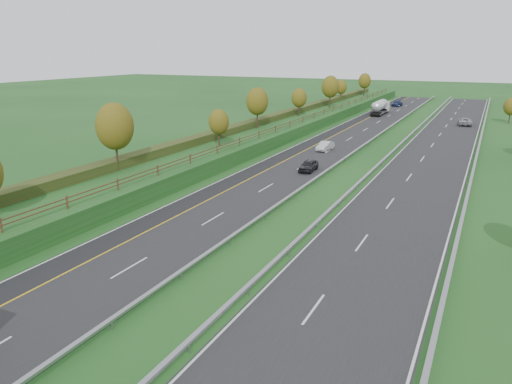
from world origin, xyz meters
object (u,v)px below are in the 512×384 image
car_dark_near (309,166)px  car_oncoming (465,121)px  road_tanker (380,107)px  car_silver_mid (325,146)px  car_small_far (397,103)px

car_dark_near → car_oncoming: 55.18m
road_tanker → car_oncoming: 22.64m
road_tanker → car_silver_mid: size_ratio=2.61×
car_dark_near → road_tanker: bearing=92.6°
road_tanker → car_oncoming: road_tanker is taller
car_silver_mid → car_small_far: car_small_far is taller
car_dark_near → car_small_far: size_ratio=0.83×
road_tanker → car_small_far: (0.44, 20.55, -1.07)m
car_oncoming → car_silver_mid: bearing=60.1°
road_tanker → car_oncoming: bearing=-28.2°
road_tanker → car_oncoming: size_ratio=1.98×
road_tanker → car_silver_mid: 49.41m
car_small_far → car_oncoming: (19.50, -31.24, 0.04)m
road_tanker → car_small_far: size_ratio=2.18×
road_tanker → car_silver_mid: bearing=-87.8°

